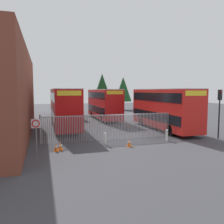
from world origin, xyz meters
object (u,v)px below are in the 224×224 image
Objects in this scene: bollard_center_front at (167,135)px; speed_limit_sign_post at (36,128)px; double_decker_bus_behind_fence_right at (64,107)px; traffic_cone_mid_forecourt at (129,143)px; double_decker_bus_near_gate at (163,107)px; double_decker_bus_far_back at (66,101)px; traffic_cone_by_gate at (56,147)px; bollard_near_left at (105,139)px; traffic_light_kerbside at (220,105)px; traffic_cone_near_kerb at (60,146)px; double_decker_bus_behind_fence_left at (104,103)px.

bollard_center_front is 10.55m from speed_limit_sign_post.
double_decker_bus_behind_fence_right is 18.32× the size of traffic_cone_mid_forecourt.
double_decker_bus_behind_fence_right is at bearing 158.92° from double_decker_bus_near_gate.
double_decker_bus_far_back reaches higher than bollard_center_front.
double_decker_bus_behind_fence_right reaches higher than bollard_center_front.
bollard_center_front is (6.07, -23.12, -1.95)m from double_decker_bus_far_back.
bollard_center_front is at bearing 4.66° from traffic_cone_by_gate.
traffic_light_kerbside is (10.20, -0.66, 2.51)m from bollard_near_left.
traffic_light_kerbside reaches higher than bollard_near_left.
traffic_light_kerbside is at bearing -65.29° from double_decker_bus_far_back.
double_decker_bus_far_back reaches higher than traffic_cone_near_kerb.
bollard_center_front is at bearing 3.37° from traffic_cone_near_kerb.
double_decker_bus_behind_fence_right is 9.32m from bollard_near_left.
bollard_near_left is (-4.01, -15.36, -1.95)m from double_decker_bus_behind_fence_left.
bollard_near_left is 5.33m from speed_limit_sign_post.
traffic_light_kerbside is at bearing -68.87° from double_decker_bus_behind_fence_left.
bollard_near_left is at bearing 176.33° from traffic_light_kerbside.
double_decker_bus_behind_fence_left is 18.32× the size of traffic_cone_by_gate.
speed_limit_sign_post reaches higher than traffic_cone_mid_forecourt.
double_decker_bus_behind_fence_left reaches higher than traffic_cone_near_kerb.
traffic_cone_by_gate is 0.25× the size of speed_limit_sign_post.
double_decker_bus_behind_fence_left is at bearing 64.37° from traffic_cone_by_gate.
double_decker_bus_behind_fence_left is at bearing 110.22° from double_decker_bus_near_gate.
speed_limit_sign_post is at bearing -105.34° from double_decker_bus_behind_fence_right.
double_decker_bus_near_gate is 8.86m from traffic_cone_mid_forecourt.
double_decker_bus_near_gate is 6.05m from traffic_light_kerbside.
double_decker_bus_near_gate is 11.14m from double_decker_bus_behind_fence_left.
speed_limit_sign_post is (-9.05, -16.54, -0.65)m from double_decker_bus_behind_fence_left.
double_decker_bus_near_gate is at bearing 26.02° from traffic_cone_near_kerb.
double_decker_bus_far_back is 11.38× the size of bollard_center_front.
speed_limit_sign_post is at bearing -166.78° from bollard_near_left.
double_decker_bus_behind_fence_left is at bearing 111.13° from traffic_light_kerbside.
double_decker_bus_behind_fence_left reaches higher than traffic_cone_mid_forecourt.
double_decker_bus_near_gate is 11.38× the size of bollard_near_left.
speed_limit_sign_post is at bearing -118.68° from double_decker_bus_behind_fence_left.
bollard_near_left reaches higher than traffic_cone_mid_forecourt.
double_decker_bus_far_back is 26.07m from traffic_light_kerbside.
traffic_cone_mid_forecourt is (-6.23, -5.92, -2.13)m from double_decker_bus_near_gate.
traffic_light_kerbside is at bearing 1.98° from speed_limit_sign_post.
traffic_cone_mid_forecourt is at bearing -136.47° from double_decker_bus_near_gate.
traffic_cone_by_gate is at bearing -115.63° from double_decker_bus_behind_fence_left.
traffic_cone_mid_forecourt is (1.63, -1.02, -0.19)m from bollard_near_left.
speed_limit_sign_post is (-4.34, -24.21, -0.65)m from double_decker_bus_far_back.
bollard_center_front is 5.47m from traffic_light_kerbside.
double_decker_bus_near_gate is at bearing -64.72° from double_decker_bus_far_back.
speed_limit_sign_post reaches higher than traffic_cone_by_gate.
double_decker_bus_behind_fence_right is 11.38× the size of bollard_near_left.
bollard_center_front reaches higher than traffic_cone_by_gate.
double_decker_bus_behind_fence_right is at bearing -133.96° from double_decker_bus_behind_fence_left.
traffic_cone_near_kerb is at bearing -153.98° from double_decker_bus_near_gate.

